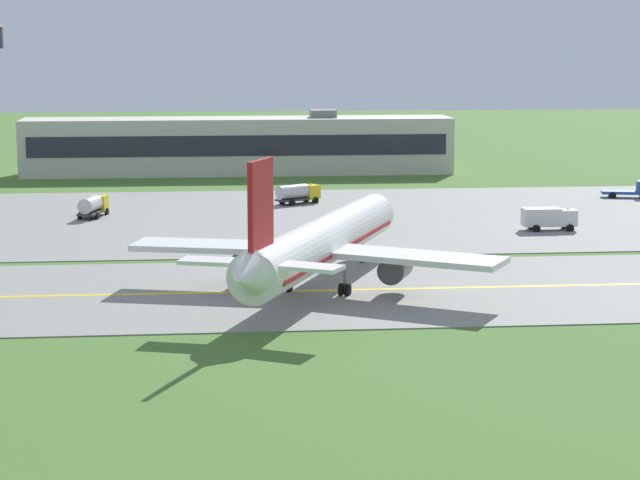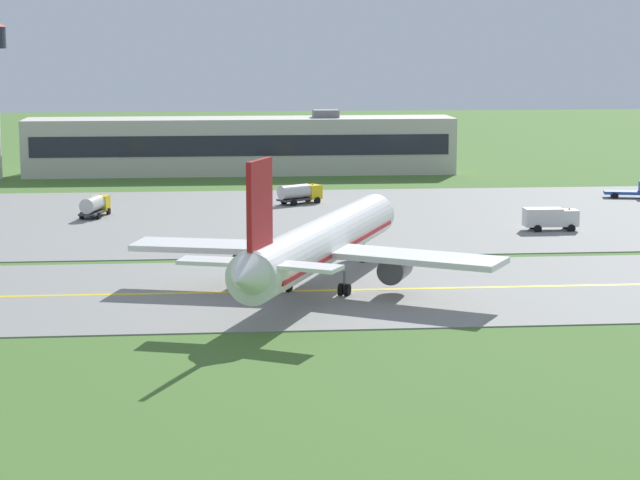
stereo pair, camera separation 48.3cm
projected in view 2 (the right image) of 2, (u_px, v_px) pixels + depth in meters
ground_plane at (329, 291)px, 103.19m from camera, size 500.00×500.00×0.00m
taxiway_strip at (329, 291)px, 103.18m from camera, size 240.00×28.00×0.10m
apron_pad at (377, 217)px, 145.31m from camera, size 140.00×52.00×0.10m
taxiway_centreline at (329, 290)px, 103.17m from camera, size 220.00×0.60×0.01m
airplane_lead at (320, 243)px, 102.79m from camera, size 31.17×37.75×12.70m
service_truck_baggage at (637, 190)px, 161.76m from camera, size 6.70×3.49×2.59m
service_truck_fuel at (550, 218)px, 134.72m from camera, size 6.01×2.40×2.60m
service_truck_catering at (300, 193)px, 156.18m from camera, size 6.16×4.96×2.65m
service_truck_pushback at (95, 205)px, 144.84m from camera, size 3.45×6.31×2.65m
terminal_building at (241, 146)px, 190.81m from camera, size 67.31×9.92×10.01m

